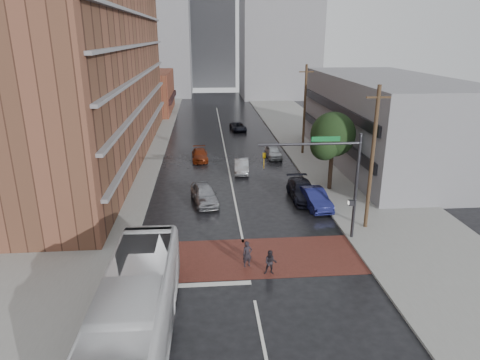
{
  "coord_description": "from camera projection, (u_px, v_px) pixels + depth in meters",
  "views": [
    {
      "loc": [
        -2.33,
        -22.7,
        12.97
      ],
      "look_at": [
        0.0,
        5.07,
        3.5
      ],
      "focal_mm": 32.0,
      "sensor_mm": 36.0,
      "label": 1
    }
  ],
  "objects": [
    {
      "name": "ground",
      "position": [
        247.0,
        262.0,
        25.77
      ],
      "size": [
        160.0,
        160.0,
        0.0
      ],
      "primitive_type": "plane",
      "color": "black",
      "rests_on": "ground"
    },
    {
      "name": "utility_pole_far",
      "position": [
        305.0,
        109.0,
        47.46
      ],
      "size": [
        1.6,
        0.26,
        10.0
      ],
      "color": "#473321",
      "rests_on": "ground"
    },
    {
      "name": "signal_mast",
      "position": [
        335.0,
        172.0,
        27.07
      ],
      "size": [
        6.5,
        0.3,
        7.2
      ],
      "color": "#2D2D33",
      "rests_on": "ground"
    },
    {
      "name": "building_east",
      "position": [
        386.0,
        121.0,
        44.5
      ],
      "size": [
        11.0,
        26.0,
        9.0
      ],
      "primitive_type": "cube",
      "color": "slate",
      "rests_on": "ground"
    },
    {
      "name": "storefront_west",
      "position": [
        148.0,
        92.0,
        74.65
      ],
      "size": [
        8.0,
        16.0,
        7.0
      ],
      "primitive_type": "cube",
      "color": "brown",
      "rests_on": "ground"
    },
    {
      "name": "pedestrian_b",
      "position": [
        271.0,
        263.0,
        24.22
      ],
      "size": [
        0.79,
        0.66,
        1.48
      ],
      "primitive_type": "imported",
      "rotation": [
        0.0,
        0.0,
        -0.14
      ],
      "color": "black",
      "rests_on": "ground"
    },
    {
      "name": "street_tree",
      "position": [
        333.0,
        137.0,
        36.28
      ],
      "size": [
        4.2,
        4.1,
        6.9
      ],
      "color": "#332319",
      "rests_on": "ground"
    },
    {
      "name": "sidewalk_west",
      "position": [
        124.0,
        155.0,
        48.43
      ],
      "size": [
        9.0,
        90.0,
        0.15
      ],
      "primitive_type": "cube",
      "color": "gray",
      "rests_on": "ground"
    },
    {
      "name": "distant_tower_west",
      "position": [
        148.0,
        20.0,
        93.11
      ],
      "size": [
        18.0,
        16.0,
        32.0
      ],
      "primitive_type": "cube",
      "color": "slate",
      "rests_on": "ground"
    },
    {
      "name": "car_travel_b",
      "position": [
        242.0,
        166.0,
        42.36
      ],
      "size": [
        1.66,
        4.05,
        1.3
      ],
      "primitive_type": "imported",
      "rotation": [
        0.0,
        0.0,
        -0.07
      ],
      "color": "#AAADB2",
      "rests_on": "ground"
    },
    {
      "name": "apartment_block",
      "position": [
        85.0,
        24.0,
        42.8
      ],
      "size": [
        10.0,
        44.0,
        28.0
      ],
      "primitive_type": "cube",
      "color": "brown",
      "rests_on": "ground"
    },
    {
      "name": "car_travel_c",
      "position": [
        200.0,
        155.0,
        46.55
      ],
      "size": [
        1.86,
        4.19,
        1.2
      ],
      "primitive_type": "imported",
      "rotation": [
        0.0,
        0.0,
        0.05
      ],
      "color": "#67210B",
      "rests_on": "ground"
    },
    {
      "name": "suv_travel",
      "position": [
        238.0,
        127.0,
        60.82
      ],
      "size": [
        2.4,
        4.34,
        1.15
      ],
      "primitive_type": "imported",
      "rotation": [
        0.0,
        0.0,
        0.12
      ],
      "color": "black",
      "rests_on": "ground"
    },
    {
      "name": "car_parked_far",
      "position": [
        273.0,
        152.0,
        47.49
      ],
      "size": [
        1.72,
        3.9,
        1.31
      ],
      "primitive_type": "imported",
      "rotation": [
        0.0,
        0.0,
        0.05
      ],
      "color": "#B2B7BA",
      "rests_on": "ground"
    },
    {
      "name": "transit_bus",
      "position": [
        135.0,
        315.0,
        18.07
      ],
      "size": [
        3.1,
        12.5,
        3.47
      ],
      "primitive_type": "imported",
      "rotation": [
        0.0,
        0.0,
        -0.02
      ],
      "color": "silver",
      "rests_on": "ground"
    },
    {
      "name": "car_travel_a",
      "position": [
        204.0,
        194.0,
        34.52
      ],
      "size": [
        2.57,
        4.78,
        1.54
      ],
      "primitive_type": "imported",
      "rotation": [
        0.0,
        0.0,
        0.17
      ],
      "color": "#94959B",
      "rests_on": "ground"
    },
    {
      "name": "car_parked_mid",
      "position": [
        303.0,
        191.0,
        35.42
      ],
      "size": [
        2.09,
        5.11,
        1.48
      ],
      "primitive_type": "imported",
      "rotation": [
        0.0,
        0.0,
        0.0
      ],
      "color": "black",
      "rests_on": "ground"
    },
    {
      "name": "crosswalk",
      "position": [
        246.0,
        258.0,
        26.24
      ],
      "size": [
        14.0,
        5.0,
        0.02
      ],
      "primitive_type": "cube",
      "color": "maroon",
      "rests_on": "ground"
    },
    {
      "name": "sidewalk_east",
      "position": [
        323.0,
        151.0,
        50.25
      ],
      "size": [
        9.0,
        90.0,
        0.15
      ],
      "primitive_type": "cube",
      "color": "gray",
      "rests_on": "ground"
    },
    {
      "name": "utility_pole_near",
      "position": [
        372.0,
        158.0,
        28.59
      ],
      "size": [
        1.6,
        0.26,
        10.0
      ],
      "color": "#473321",
      "rests_on": "ground"
    },
    {
      "name": "car_parked_near",
      "position": [
        315.0,
        198.0,
        33.73
      ],
      "size": [
        2.11,
        4.69,
        1.49
      ],
      "primitive_type": "imported",
      "rotation": [
        0.0,
        0.0,
        0.12
      ],
      "color": "#16194F",
      "rests_on": "ground"
    },
    {
      "name": "distant_tower_east",
      "position": [
        280.0,
        10.0,
        89.02
      ],
      "size": [
        16.0,
        14.0,
        36.0
      ],
      "primitive_type": "cube",
      "color": "slate",
      "rests_on": "ground"
    },
    {
      "name": "pedestrian_a",
      "position": [
        247.0,
        254.0,
        25.02
      ],
      "size": [
        0.67,
        0.54,
        1.6
      ],
      "primitive_type": "imported",
      "rotation": [
        0.0,
        0.0,
        0.29
      ],
      "color": "black",
      "rests_on": "ground"
    },
    {
      "name": "distant_tower_center",
      "position": [
        211.0,
        39.0,
        111.55
      ],
      "size": [
        12.0,
        10.0,
        24.0
      ],
      "primitive_type": "cube",
      "color": "slate",
      "rests_on": "ground"
    }
  ]
}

